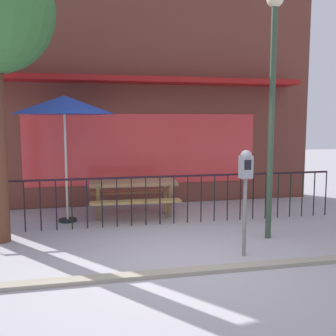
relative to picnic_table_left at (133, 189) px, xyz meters
name	(u,v)px	position (x,y,z in m)	size (l,w,h in m)	color
ground	(188,261)	(0.44, -2.84, -0.61)	(40.00, 40.00, 0.00)	#A5A1A6
pub_storefront	(142,98)	(0.44, 1.52, 1.97)	(8.69, 1.25, 5.19)	#3E281E
patio_fence_front	(160,191)	(0.44, -0.71, 0.05)	(7.33, 0.04, 0.97)	black
picnic_table_left	(133,189)	(0.00, 0.00, 0.00)	(1.84, 1.42, 0.79)	#9D744F
patio_umbrella	(64,105)	(-1.35, -0.09, 1.72)	(2.00, 2.00, 2.53)	black
parking_meter_near	(246,175)	(1.33, -2.77, 0.63)	(0.18, 0.17, 1.61)	gray
street_lamp	(273,81)	(2.11, -2.00, 2.08)	(0.28, 0.28, 4.15)	#324633
curb_edge	(197,273)	(0.44, -3.28, -0.61)	(12.17, 0.20, 0.11)	gray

